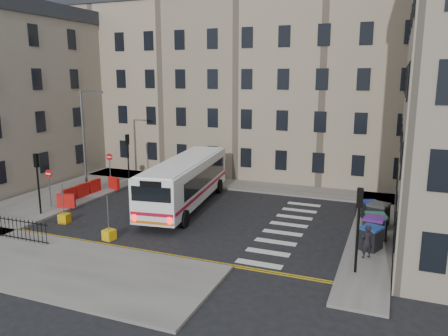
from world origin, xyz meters
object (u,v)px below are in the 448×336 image
Objects in this scene: pedestrian at (367,242)px; wheelie_bin_b at (374,229)px; wheelie_bin_c at (375,226)px; bollard_yellow at (64,218)px; streetlamp at (84,140)px; wheelie_bin_d at (378,215)px; wheelie_bin_a at (371,238)px; bollard_chevron at (109,235)px; wheelie_bin_e at (370,210)px; bus at (186,180)px.

wheelie_bin_b is at bearing -131.98° from pedestrian.
wheelie_bin_c is 19.16m from bollard_yellow.
wheelie_bin_d is (22.26, -0.18, -3.47)m from streetlamp.
wheelie_bin_d is at bearing -130.85° from pedestrian.
wheelie_bin_a reaches higher than bollard_chevron.
wheelie_bin_c is 3.29m from wheelie_bin_e.
wheelie_bin_c is at bearing 91.01° from wheelie_bin_b.
streetlamp is 22.06m from wheelie_bin_e.
pedestrian is (-0.20, -2.63, 0.16)m from wheelie_bin_b.
bus is at bearing -174.09° from wheelie_bin_a.
pedestrian is (-0.31, -5.40, 0.15)m from wheelie_bin_d.
bollard_yellow is at bearing -145.00° from wheelie_bin_d.
pedestrian reaches higher than bollard_yellow.
wheelie_bin_d is at bearing 28.76° from bollard_chevron.
pedestrian reaches higher than wheelie_bin_e.
streetlamp reaches higher than wheelie_bin_b.
bollard_yellow is (-18.69, -4.19, -0.55)m from wheelie_bin_c.
streetlamp is at bearing -51.80° from pedestrian.
bollard_chevron is at bearing -152.61° from wheelie_bin_b.
wheelie_bin_c is 2.45× the size of bollard_chevron.
wheelie_bin_c is 1.07× the size of wheelie_bin_e.
pedestrian is at bearing -14.25° from streetlamp.
wheelie_bin_c is at bearing 12.63° from bollard_yellow.
streetlamp is 5.74× the size of wheelie_bin_a.
bollard_yellow is (3.52, -6.59, -4.04)m from streetlamp.
wheelie_bin_d is 1.16m from wheelie_bin_e.
wheelie_bin_d is 2.57× the size of bollard_chevron.
bus is at bearing 176.58° from wheelie_bin_b.
wheelie_bin_a is 0.82× the size of pedestrian.
wheelie_bin_b is at bearing -105.12° from wheelie_bin_e.
wheelie_bin_d reaches higher than wheelie_bin_b.
bus is 13.58m from wheelie_bin_a.
wheelie_bin_e is at bearing -2.11° from bus.
bollard_yellow is (-18.23, -7.44, -0.47)m from wheelie_bin_e.
bus is 21.02× the size of bollard_yellow.
pedestrian is (12.82, -5.19, -0.92)m from bus.
wheelie_bin_e is (-0.40, 3.80, -0.08)m from wheelie_bin_b.
streetlamp is 0.65× the size of bus.
wheelie_bin_c reaches higher than bollard_yellow.
wheelie_bin_b is at bearing 11.08° from bollard_yellow.
wheelie_bin_d is at bearing 75.43° from wheelie_bin_c.
pedestrian is 18.46m from bollard_yellow.
bus is 7.88m from bollard_chevron.
streetlamp reaches higher than pedestrian.
wheelie_bin_c reaches higher than wheelie_bin_a.
streetlamp reaches higher than wheelie_bin_e.
wheelie_bin_a is at bearing 7.10° from bollard_yellow.
bus reaches higher than wheelie_bin_c.
bollard_yellow is at bearing -178.91° from wheelie_bin_e.
wheelie_bin_c is (0.06, 0.54, -0.00)m from wheelie_bin_b.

